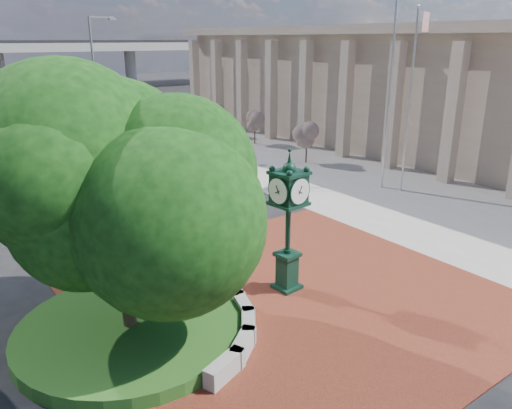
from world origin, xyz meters
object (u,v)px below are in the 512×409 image
object	(u,v)px
parked_car	(38,113)
flagpole_b	(390,79)
post_clock	(288,216)
street_lamp_near	(97,73)
flagpole_a	(410,101)

from	to	relation	value
parked_car	flagpole_b	size ratio (longest dim) A/B	0.37
post_clock	street_lamp_near	distance (m)	25.11
flagpole_b	street_lamp_near	bearing A→B (deg)	114.06
parked_car	flagpole_b	distance (m)	37.07
flagpole_a	flagpole_b	xyz separation A→B (m)	(-0.32, 1.05, 1.00)
flagpole_a	street_lamp_near	bearing A→B (deg)	113.70
post_clock	flagpole_a	distance (m)	13.01
parked_car	flagpole_b	xyz separation A→B (m)	(8.88, -35.63, 5.05)
flagpole_b	flagpole_a	bearing A→B (deg)	-73.09
post_clock	street_lamp_near	bearing A→B (deg)	82.81
parked_car	flagpole_b	world-z (taller)	flagpole_b
post_clock	parked_car	xyz separation A→B (m)	(2.70, 41.46, -1.81)
post_clock	flagpole_a	bearing A→B (deg)	21.88
street_lamp_near	flagpole_a	bearing A→B (deg)	-66.30
flagpole_b	post_clock	bearing A→B (deg)	-153.29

